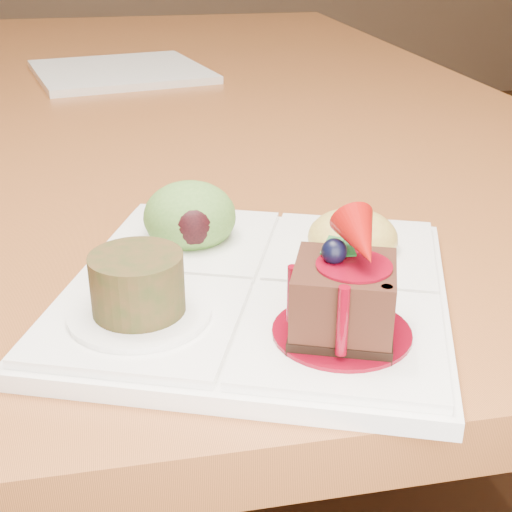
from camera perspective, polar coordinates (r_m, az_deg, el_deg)
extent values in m
plane|color=#583619|center=(1.54, -5.55, -14.87)|extent=(6.00, 6.00, 0.00)
cube|color=#A4582A|center=(1.21, -7.02, 12.68)|extent=(1.00, 1.80, 0.04)
cylinder|color=#A4582A|center=(2.18, 3.38, 8.30)|extent=(0.06, 0.06, 0.71)
cube|color=black|center=(1.63, 17.57, 6.59)|extent=(0.49, 0.49, 0.04)
cylinder|color=black|center=(1.49, 12.34, -5.56)|extent=(0.04, 0.04, 0.48)
cylinder|color=black|center=(1.97, 19.56, 1.38)|extent=(0.04, 0.04, 0.48)
cylinder|color=black|center=(1.83, 8.31, 0.77)|extent=(0.04, 0.04, 0.48)
cube|color=white|center=(0.49, 0.00, -3.05)|extent=(0.33, 0.33, 0.01)
cube|color=white|center=(0.43, 6.84, -6.54)|extent=(0.16, 0.16, 0.01)
cube|color=white|center=(0.45, -9.24, -5.07)|extent=(0.16, 0.16, 0.01)
cube|color=white|center=(0.56, -5.24, 1.31)|extent=(0.16, 0.16, 0.01)
cube|color=white|center=(0.54, 7.67, 0.38)|extent=(0.16, 0.16, 0.01)
cylinder|color=maroon|center=(0.43, 6.87, -6.05)|extent=(0.08, 0.08, 0.00)
cube|color=black|center=(0.43, 6.88, -5.74)|extent=(0.08, 0.08, 0.01)
cube|color=#3A190F|center=(0.41, 7.05, -3.05)|extent=(0.07, 0.07, 0.04)
cylinder|color=maroon|center=(0.41, 7.19, -0.63)|extent=(0.04, 0.04, 0.00)
sphere|color=black|center=(0.40, 6.27, 0.39)|extent=(0.01, 0.01, 0.01)
cone|color=maroon|center=(0.39, 8.40, 1.30)|extent=(0.03, 0.04, 0.04)
cube|color=#134D1C|center=(0.41, 7.12, 0.75)|extent=(0.01, 0.02, 0.01)
cube|color=#134D1C|center=(0.41, 6.13, 0.79)|extent=(0.02, 0.02, 0.01)
cylinder|color=maroon|center=(0.39, 6.94, -5.19)|extent=(0.01, 0.01, 0.04)
cylinder|color=maroon|center=(0.39, 10.23, -4.81)|extent=(0.01, 0.01, 0.04)
cylinder|color=maroon|center=(0.41, 2.93, -3.06)|extent=(0.01, 0.01, 0.04)
cylinder|color=white|center=(0.45, -9.28, -4.52)|extent=(0.09, 0.09, 0.00)
cylinder|color=#4E2C16|center=(0.44, -9.47, -2.16)|extent=(0.06, 0.06, 0.04)
cylinder|color=#411E0E|center=(0.43, -9.59, -0.66)|extent=(0.05, 0.05, 0.00)
ellipsoid|color=#5B8C39|center=(0.55, -5.32, 3.18)|extent=(0.07, 0.07, 0.05)
ellipsoid|color=black|center=(0.53, -5.04, 2.34)|extent=(0.04, 0.03, 0.03)
ellipsoid|color=gold|center=(0.53, 7.74, 1.46)|extent=(0.07, 0.07, 0.04)
cube|color=orange|center=(0.54, 8.98, 1.99)|extent=(0.02, 0.02, 0.02)
cube|color=#356816|center=(0.55, 8.00, 2.33)|extent=(0.02, 0.02, 0.02)
cube|color=orange|center=(0.54, 6.86, 2.24)|extent=(0.02, 0.02, 0.01)
cube|color=#356816|center=(0.53, 6.09, 2.19)|extent=(0.02, 0.02, 0.02)
cube|color=orange|center=(0.53, 6.79, 1.78)|extent=(0.02, 0.02, 0.01)
cube|color=#356816|center=(0.52, 7.53, 1.39)|extent=(0.02, 0.02, 0.02)
cube|color=orange|center=(0.52, 8.63, 1.63)|extent=(0.02, 0.02, 0.02)
cube|color=#356816|center=(0.53, 8.91, 1.61)|extent=(0.02, 0.02, 0.02)
cube|color=white|center=(1.27, -10.81, 14.29)|extent=(0.32, 0.32, 0.01)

